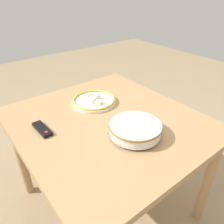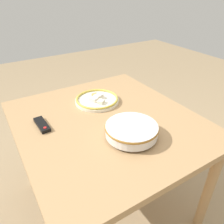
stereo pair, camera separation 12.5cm
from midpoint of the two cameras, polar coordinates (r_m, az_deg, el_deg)
ground_plane at (r=1.85m, az=1.11°, el=-22.54°), size 8.00×8.00×0.00m
dining_table at (r=1.36m, az=1.40°, el=-5.26°), size 1.12×1.03×0.77m
noodle_bowl at (r=1.15m, az=8.22°, el=-4.80°), size 0.28×0.28×0.07m
food_plate at (r=1.49m, az=-1.54°, el=3.19°), size 0.30×0.30×0.05m
tv_remote at (r=1.29m, az=-15.22°, el=-3.28°), size 0.16×0.06×0.02m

